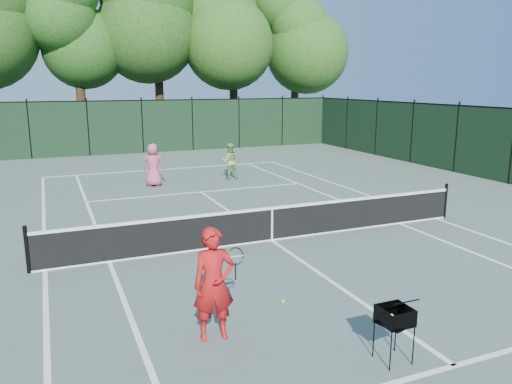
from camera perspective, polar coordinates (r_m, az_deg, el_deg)
name	(u,v)px	position (r m, az deg, el deg)	size (l,w,h in m)	color
ground	(272,241)	(13.10, 1.81, -5.57)	(90.00, 90.00, 0.00)	#4E5F53
sideline_doubles_left	(45,271)	(12.02, -22.97, -8.27)	(0.10, 23.77, 0.01)	white
sideline_doubles_right	(436,219)	(16.10, 19.87, -2.88)	(0.10, 23.77, 0.01)	white
sideline_singles_left	(109,262)	(12.07, -16.42, -7.68)	(0.10, 23.77, 0.01)	white
sideline_singles_right	(399,223)	(15.22, 16.06, -3.47)	(0.10, 23.77, 0.01)	white
baseline_far	(168,169)	(24.12, -10.08, 2.60)	(10.97, 0.10, 0.01)	white
service_line_near	(455,366)	(8.24, 21.74, -17.96)	(8.23, 0.10, 0.01)	white
service_line_far	(201,192)	(18.91, -6.32, 0.01)	(8.23, 0.10, 0.01)	white
center_service_line	(272,240)	(13.10, 1.81, -5.55)	(0.10, 12.80, 0.01)	white
tennis_net	(272,223)	(12.96, 1.82, -3.56)	(11.69, 0.09, 1.06)	black
fence_far	(142,127)	(29.88, -12.86, 7.25)	(24.00, 0.05, 3.00)	black
tree_2	(75,19)	(33.39, -19.96, 18.06)	(6.00, 6.00, 12.40)	black
tree_3	(156,3)	(34.73, -11.39, 20.42)	(7.00, 7.00, 14.45)	black
tree_4	(233,20)	(35.35, -2.66, 19.09)	(6.20, 6.20, 12.97)	black
tree_5	(296,30)	(37.77, 4.57, 17.97)	(5.80, 5.80, 12.23)	black
coach	(214,284)	(8.06, -4.83, -10.43)	(0.99, 0.61, 1.85)	#B31415
player_pink	(153,165)	(20.15, -11.65, 3.06)	(0.97, 0.80, 1.70)	#CA4771
player_green	(230,161)	(21.26, -3.03, 3.55)	(0.81, 0.66, 1.54)	#88A854
ball_hopper	(395,316)	(7.76, 15.59, -13.51)	(0.54, 0.54, 0.85)	black
loose_ball_midcourt	(283,301)	(9.57, 3.10, -12.38)	(0.07, 0.07, 0.07)	#CCEF31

